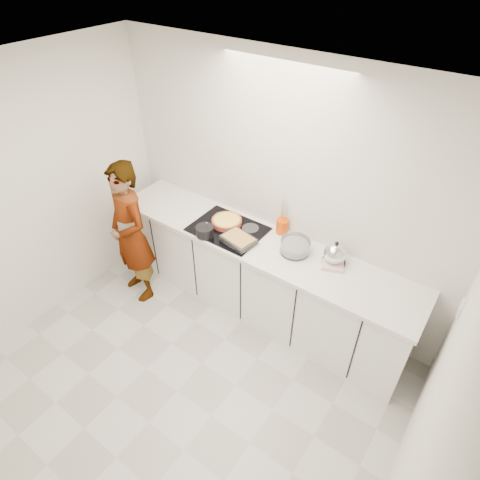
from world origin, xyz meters
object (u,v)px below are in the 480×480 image
Objects in this scene: cook at (130,235)px; mixing_bowl at (295,247)px; tart_dish at (227,221)px; hob at (228,229)px; utensil_crock at (282,226)px; kettle at (335,254)px; baking_dish at (239,239)px; saucepan at (205,231)px.

mixing_bowl is at bearing 35.35° from cook.
mixing_bowl is at bearing 1.65° from tart_dish.
hob is 4.79× the size of utensil_crock.
baking_dish is at bearing -162.53° from kettle.
utensil_crock is 0.09× the size of cook.
tart_dish is at bearing 147.15° from baking_dish.
mixing_bowl is at bearing -169.01° from kettle.
saucepan is (-0.06, -0.28, 0.02)m from tart_dish.
tart_dish is 0.92× the size of mixing_bowl.
saucepan is 0.14× the size of cook.
hob is 2.29× the size of tart_dish.
utensil_crock is (0.52, 0.22, 0.03)m from tart_dish.
baking_dish reaches higher than hob.
mixing_bowl is 2.27× the size of utensil_crock.
cook is (-1.32, -0.83, -0.18)m from utensil_crock.
cook is (-0.79, -0.61, -0.14)m from tart_dish.
tart_dish is 0.57m from utensil_crock.
baking_dish is at bearing -158.12° from mixing_bowl.
tart_dish reaches higher than hob.
kettle reaches higher than baking_dish.
cook is at bearing -142.28° from tart_dish.
mixing_bowl is at bearing 19.76° from saucepan.
cook is (-1.57, -0.63, -0.16)m from mixing_bowl.
cook is at bearing -157.97° from baking_dish.
tart_dish is 1.41× the size of saucepan.
utensil_crock is at bearing 58.09° from baking_dish.
baking_dish is (0.22, -0.12, 0.04)m from hob.
utensil_crock is at bearing 40.35° from saucepan.
baking_dish is at bearing -28.13° from hob.
tart_dish is at bearing -178.35° from mixing_bowl.
kettle is (1.08, 0.16, 0.10)m from hob.
tart_dish is (-0.06, 0.06, 0.03)m from hob.
saucepan is 0.35m from baking_dish.
baking_dish is 2.29× the size of utensil_crock.
utensil_crock is (-0.62, 0.12, -0.03)m from kettle.
baking_dish is at bearing 35.39° from cook.
kettle is (0.36, 0.07, 0.04)m from mixing_bowl.
tart_dish is at bearing -157.60° from utensil_crock.
kettle reaches higher than utensil_crock.
cook is at bearing -159.98° from kettle.
baking_dish is (0.34, 0.10, -0.02)m from saucepan.
utensil_crock is at bearing 142.95° from mixing_bowl.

